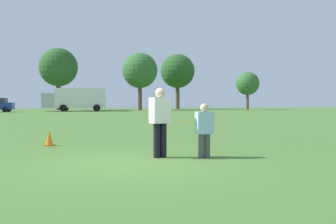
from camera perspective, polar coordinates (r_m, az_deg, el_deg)
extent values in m
plane|color=#47702D|center=(8.90, -5.30, -7.66)|extent=(141.00, 141.00, 0.00)
cylinder|color=black|center=(9.80, -1.66, -4.22)|extent=(0.17, 0.17, 0.87)
cylinder|color=black|center=(9.91, -0.72, -4.16)|extent=(0.17, 0.17, 0.87)
cube|color=silver|center=(9.81, -1.19, 0.24)|extent=(0.57, 0.46, 0.65)
sphere|color=#D8AD8C|center=(9.81, -1.19, 2.83)|extent=(0.25, 0.25, 0.25)
cylinder|color=#4C4C51|center=(9.93, 5.79, -4.94)|extent=(0.15, 0.15, 0.60)
cylinder|color=#4C4C51|center=(9.86, 4.91, -4.98)|extent=(0.15, 0.15, 0.60)
cube|color=#9EC6E5|center=(9.85, 5.36, -1.60)|extent=(0.45, 0.29, 0.56)
sphere|color=#D8AD8C|center=(9.83, 5.36, 0.63)|extent=(0.21, 0.21, 0.21)
cylinder|color=yellow|center=(9.92, 2.80, -1.30)|extent=(0.27, 0.27, 0.05)
cube|color=#D8590C|center=(13.05, -17.06, -4.69)|extent=(0.32, 0.32, 0.03)
cone|color=orange|center=(13.03, -17.07, -3.64)|extent=(0.24, 0.24, 0.45)
cylinder|color=black|center=(53.38, -22.87, 0.32)|extent=(0.67, 0.25, 0.66)
cylinder|color=black|center=(55.33, -22.38, 0.37)|extent=(0.67, 0.25, 0.66)
cube|color=white|center=(55.08, -12.71, 2.00)|extent=(6.89, 2.76, 2.70)
cube|color=#B2B2B7|center=(55.50, -17.05, 1.61)|extent=(1.89, 2.37, 2.00)
cylinder|color=black|center=(53.90, -15.14, 0.56)|extent=(0.97, 0.32, 0.96)
cylinder|color=black|center=(56.63, -14.85, 0.61)|extent=(0.97, 0.32, 0.96)
cylinder|color=black|center=(53.62, -10.44, 0.59)|extent=(0.97, 0.32, 0.96)
cylinder|color=black|center=(56.36, -10.38, 0.64)|extent=(0.97, 0.32, 0.96)
cylinder|color=brown|center=(62.29, -15.79, 2.16)|extent=(0.69, 0.69, 4.14)
sphere|color=#285623|center=(62.50, -15.83, 6.37)|extent=(5.92, 5.92, 5.92)
cylinder|color=brown|center=(61.07, -4.15, 2.10)|extent=(0.65, 0.65, 3.88)
sphere|color=#33662D|center=(61.26, -4.16, 6.12)|extent=(5.54, 5.54, 5.54)
cylinder|color=brown|center=(67.54, 1.42, 2.17)|extent=(0.69, 0.69, 4.14)
sphere|color=#285623|center=(67.74, 1.42, 6.05)|extent=(5.91, 5.91, 5.91)
cylinder|color=brown|center=(66.67, 11.62, 1.54)|extent=(0.46, 0.46, 2.73)
sphere|color=#33662D|center=(66.74, 11.63, 4.14)|extent=(3.90, 3.90, 3.90)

